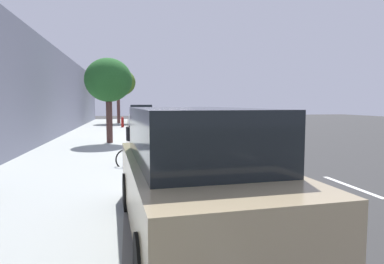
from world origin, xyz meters
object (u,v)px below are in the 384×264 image
Objects in this scene: parked_sedan_green_nearest at (139,116)px; parked_suv_tan_mid at (194,173)px; parked_pickup_white_second at (142,117)px; cyclist_with_backpack at (135,137)px; street_tree_mid_block at (108,81)px; bicycle_at_curb at (143,158)px; fire_hydrant at (122,122)px; street_tree_near_cyclist at (118,82)px.

parked_sedan_green_nearest is 30.68m from parked_suv_tan_mid.
parked_pickup_white_second is 3.33× the size of cyclist_with_backpack.
street_tree_mid_block is at bearing -79.34° from cyclist_with_backpack.
fire_hydrant is at bearing -87.02° from bicycle_at_curb.
parked_pickup_white_second is (-0.04, 7.03, 0.15)m from parked_sedan_green_nearest.
street_tree_near_cyclist is (1.12, -22.47, 3.12)m from cyclist_with_backpack.
parked_sedan_green_nearest is 0.82× the size of parked_pickup_white_second.
street_tree_near_cyclist reaches higher than fire_hydrant.
street_tree_near_cyclist is (2.05, -4.81, 3.20)m from parked_pickup_white_second.
fire_hydrant is at bearing 31.23° from parked_pickup_white_second.
fire_hydrant is at bearing 79.00° from parked_sedan_green_nearest.
parked_suv_tan_mid is 28.68m from street_tree_near_cyclist.
fire_hydrant is (1.59, 0.97, -0.35)m from parked_pickup_white_second.
street_tree_near_cyclist reaches higher than bicycle_at_curb.
parked_suv_tan_mid is (0.19, 23.65, 0.13)m from parked_pickup_white_second.
parked_pickup_white_second is at bearing -93.00° from cyclist_with_backpack.
parked_pickup_white_second reaches higher than cyclist_with_backpack.
street_tree_near_cyclist is at bearing 47.91° from parked_sedan_green_nearest.
parked_suv_tan_mid reaches higher than parked_sedan_green_nearest.
parked_sedan_green_nearest is 25.15m from bicycle_at_curb.
street_tree_mid_block is at bearing 83.88° from parked_sedan_green_nearest.
street_tree_near_cyclist is 1.30× the size of street_tree_mid_block.
parked_pickup_white_second is at bearing 113.08° from street_tree_near_cyclist.
parked_suv_tan_mid is at bearing 89.71° from parked_sedan_green_nearest.
parked_pickup_white_second is at bearing -92.22° from bicycle_at_curb.
fire_hydrant is (1.40, -22.68, -0.48)m from parked_suv_tan_mid.
parked_sedan_green_nearest is at bearing -89.68° from parked_pickup_white_second.
parked_sedan_green_nearest is 1.08× the size of street_tree_mid_block.
parked_suv_tan_mid is at bearing 89.53° from parked_pickup_white_second.
fire_hydrant is (-0.45, 5.78, -3.55)m from street_tree_near_cyclist.
fire_hydrant is (0.67, -16.70, -0.43)m from cyclist_with_backpack.
street_tree_near_cyclist reaches higher than parked_suv_tan_mid.
cyclist_with_backpack is (0.23, -0.44, 0.62)m from bicycle_at_curb.
parked_suv_tan_mid is 5.71× the size of fire_hydrant.
street_tree_near_cyclist is (2.01, 2.22, 3.35)m from parked_sedan_green_nearest.
parked_pickup_white_second is 3.16× the size of bicycle_at_curb.
bicycle_at_curb is 17.16m from fire_hydrant.
parked_pickup_white_second is 1.31× the size of street_tree_mid_block.
cyclist_with_backpack is 16.72m from fire_hydrant.
parked_pickup_white_second is 12.09m from street_tree_mid_block.
cyclist_with_backpack is (0.89, 24.70, 0.22)m from parked_sedan_green_nearest.
parked_suv_tan_mid is at bearing 93.54° from fire_hydrant.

